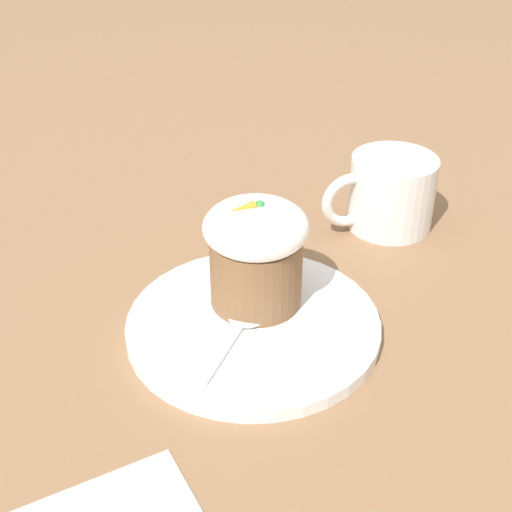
% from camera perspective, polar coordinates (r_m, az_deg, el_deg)
% --- Properties ---
extents(ground_plane, '(4.00, 4.00, 0.00)m').
position_cam_1_polar(ground_plane, '(0.62, -0.22, -5.98)').
color(ground_plane, '#846042').
extents(dessert_plate, '(0.22, 0.22, 0.01)m').
position_cam_1_polar(dessert_plate, '(0.62, -0.22, -5.56)').
color(dessert_plate, white).
rests_on(dessert_plate, ground_plane).
extents(carrot_cake, '(0.09, 0.09, 0.10)m').
position_cam_1_polar(carrot_cake, '(0.61, -0.00, 0.39)').
color(carrot_cake, brown).
rests_on(carrot_cake, dessert_plate).
extents(spoon, '(0.10, 0.10, 0.01)m').
position_cam_1_polar(spoon, '(0.61, -1.13, -5.06)').
color(spoon, silver).
rests_on(spoon, dessert_plate).
extents(coffee_cup, '(0.13, 0.09, 0.08)m').
position_cam_1_polar(coffee_cup, '(0.76, 10.61, 4.98)').
color(coffee_cup, white).
rests_on(coffee_cup, ground_plane).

